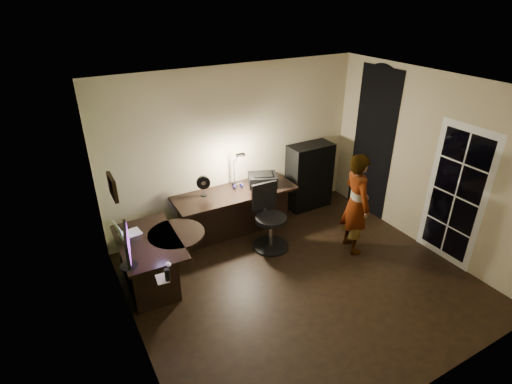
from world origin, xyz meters
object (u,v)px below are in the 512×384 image
desk_left (151,263)px  desk_right (236,212)px  cabinet (309,176)px  office_chair (271,219)px  person (356,204)px  monitor (127,254)px

desk_left → desk_right: (1.62, 0.65, 0.02)m
cabinet → office_chair: size_ratio=1.18×
cabinet → person: person is taller
person → cabinet: bearing=3.7°
desk_left → office_chair: 1.90m
desk_right → office_chair: office_chair is taller
desk_right → desk_left: bearing=-157.2°
office_chair → person: (1.10, -0.65, 0.29)m
cabinet → person: 1.51m
monitor → person: bearing=6.7°
office_chair → desk_left: bearing=-178.2°
monitor → office_chair: size_ratio=0.53×
monitor → desk_right: bearing=39.6°
desk_left → person: 3.11m
cabinet → monitor: bearing=-161.2°
desk_right → office_chair: 0.74m
desk_right → monitor: 2.29m
desk_left → cabinet: size_ratio=1.03×
desk_right → person: 1.96m
desk_left → monitor: monitor is taller
desk_left → monitor: bearing=-128.8°
cabinet → monitor: (-3.57, -1.21, 0.28)m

